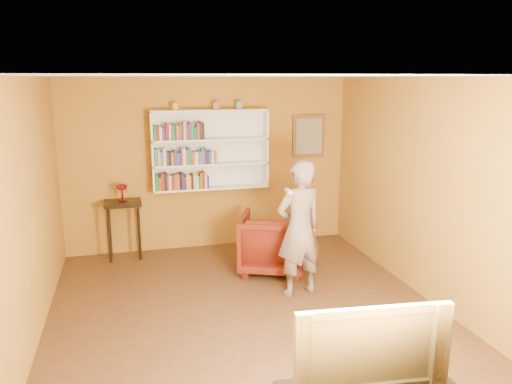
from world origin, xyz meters
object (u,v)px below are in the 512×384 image
armchair (273,242)px  ruby_lustre (122,189)px  bookshelf (210,150)px  console_table (123,211)px  television (367,342)px  person (299,229)px

armchair → ruby_lustre: bearing=-5.6°
ruby_lustre → bookshelf: bearing=6.7°
console_table → television: 4.82m
armchair → television: size_ratio=0.80×
ruby_lustre → television: 4.83m
armchair → television: television is taller
armchair → television: 3.47m
bookshelf → television: bearing=-85.5°
console_table → person: person is taller
console_table → ruby_lustre: size_ratio=3.30×
bookshelf → ruby_lustre: (-1.36, -0.16, -0.51)m
television → person: bearing=86.7°
television → bookshelf: bearing=99.9°
bookshelf → console_table: bearing=-173.3°
console_table → ruby_lustre: ruby_lustre is taller
bookshelf → person: bearing=-69.7°
ruby_lustre → television: size_ratio=0.23×
television → armchair: bearing=90.3°
bookshelf → armchair: 1.83m
bookshelf → armchair: bearing=-61.3°
person → ruby_lustre: bearing=-54.7°
person → television: person is taller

